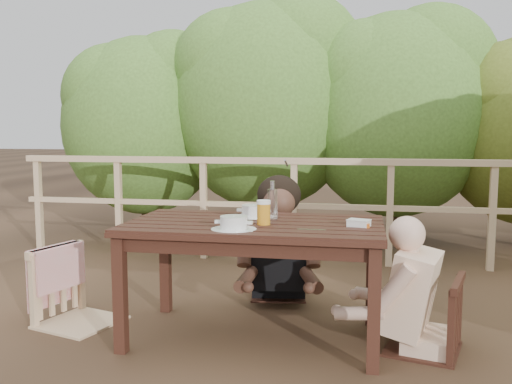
% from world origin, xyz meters
% --- Properties ---
extents(ground, '(60.00, 60.00, 0.00)m').
position_xyz_m(ground, '(0.00, 0.00, 0.00)').
color(ground, '#513724').
rests_on(ground, ground).
extents(table, '(1.53, 0.86, 0.71)m').
position_xyz_m(table, '(0.00, 0.00, 0.35)').
color(table, black).
rests_on(table, ground).
extents(chair_left, '(0.59, 0.59, 0.95)m').
position_xyz_m(chair_left, '(-1.18, 0.03, 0.47)').
color(chair_left, tan).
rests_on(chair_left, ground).
extents(chair_far, '(0.46, 0.46, 0.82)m').
position_xyz_m(chair_far, '(0.02, 0.89, 0.41)').
color(chair_far, black).
rests_on(chair_far, ground).
extents(chair_right, '(0.51, 0.51, 0.84)m').
position_xyz_m(chair_right, '(1.00, -0.01, 0.42)').
color(chair_right, black).
rests_on(chair_right, ground).
extents(woman, '(0.68, 0.79, 1.44)m').
position_xyz_m(woman, '(0.02, 0.91, 0.72)').
color(woman, black).
rests_on(woman, ground).
extents(diner_right, '(0.75, 0.67, 1.28)m').
position_xyz_m(diner_right, '(1.03, -0.01, 0.64)').
color(diner_right, beige).
rests_on(diner_right, ground).
extents(railing, '(5.60, 0.10, 1.01)m').
position_xyz_m(railing, '(0.00, 2.00, 0.51)').
color(railing, tan).
rests_on(railing, ground).
extents(hedge_row, '(6.60, 1.60, 3.80)m').
position_xyz_m(hedge_row, '(0.40, 3.20, 1.90)').
color(hedge_row, '#456C28').
rests_on(hedge_row, ground).
extents(soup_near, '(0.26, 0.26, 0.09)m').
position_xyz_m(soup_near, '(-0.07, -0.25, 0.75)').
color(soup_near, white).
rests_on(soup_near, table).
extents(soup_far, '(0.27, 0.27, 0.09)m').
position_xyz_m(soup_far, '(-0.04, 0.21, 0.75)').
color(soup_far, white).
rests_on(soup_far, table).
extents(bread_roll, '(0.12, 0.09, 0.07)m').
position_xyz_m(bread_roll, '(-0.06, -0.21, 0.74)').
color(bread_roll, '#A7652D').
rests_on(bread_roll, table).
extents(beer_glass, '(0.08, 0.08, 0.16)m').
position_xyz_m(beer_glass, '(0.07, -0.08, 0.79)').
color(beer_glass, '#CD9310').
rests_on(beer_glass, table).
extents(bottle, '(0.06, 0.06, 0.26)m').
position_xyz_m(bottle, '(0.10, 0.09, 0.84)').
color(bottle, white).
rests_on(bottle, table).
extents(butter_tub, '(0.15, 0.12, 0.05)m').
position_xyz_m(butter_tub, '(0.62, -0.03, 0.74)').
color(butter_tub, white).
rests_on(butter_tub, table).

